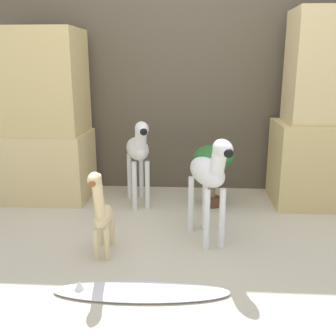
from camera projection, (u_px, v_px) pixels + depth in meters
ground_plane at (173, 265)px, 2.34m from camera, size 14.00×14.00×0.00m
wall_back at (182, 70)px, 3.55m from camera, size 6.40×0.08×2.20m
rock_pillar_left at (44, 119)px, 3.35m from camera, size 0.73×0.57×1.44m
rock_pillar_right at (322, 121)px, 3.21m from camera, size 0.73×0.57×1.57m
zebra_right at (209, 173)px, 2.54m from camera, size 0.32×0.57×0.74m
zebra_left at (138, 150)px, 3.22m from camera, size 0.29×0.57×0.74m
giraffe_figurine at (102, 212)px, 2.38m from camera, size 0.12×0.45×0.59m
potted_palm_front at (214, 160)px, 3.20m from camera, size 0.33×0.33×0.52m
surfboard at (139, 291)px, 2.05m from camera, size 0.94×0.25×0.07m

